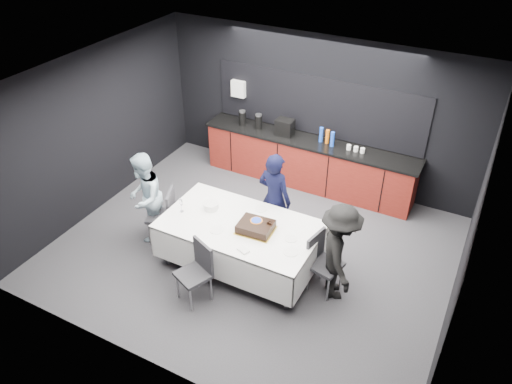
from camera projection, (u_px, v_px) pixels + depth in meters
ground at (253, 249)px, 8.03m from camera, size 6.00×6.00×0.00m
room_shell at (253, 148)px, 6.99m from camera, size 6.04×5.04×2.82m
kitchenette at (308, 158)px, 9.36m from camera, size 4.10×0.64×2.05m
party_table at (240, 232)px, 7.37m from camera, size 2.32×1.32×0.78m
cake_assembly at (256, 227)px, 7.14m from camera, size 0.55×0.46×0.17m
plate_stack at (211, 206)px, 7.60m from camera, size 0.23×0.23×0.10m
loose_plate_near at (217, 230)px, 7.18m from camera, size 0.21×0.21×0.01m
loose_plate_right_a at (291, 239)px, 7.01m from camera, size 0.18×0.18×0.01m
loose_plate_right_b at (291, 252)px, 6.78m from camera, size 0.22×0.22×0.01m
loose_plate_far at (261, 209)px, 7.60m from camera, size 0.18×0.18×0.01m
fork_pile at (243, 250)px, 6.80m from camera, size 0.19×0.16×0.03m
champagne_flute at (181, 203)px, 7.47m from camera, size 0.06×0.06×0.22m
chair_left at (165, 212)px, 7.96m from camera, size 0.55×0.55×0.92m
chair_right at (321, 258)px, 7.04m from camera, size 0.50×0.50×0.92m
chair_near at (198, 268)px, 6.88m from camera, size 0.55×0.55×0.92m
person_center at (274, 199)px, 7.80m from camera, size 0.63×0.46×1.60m
person_left at (145, 197)px, 7.91m from camera, size 0.82×0.90×1.52m
person_right at (339, 253)px, 6.81m from camera, size 0.97×1.13×1.51m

